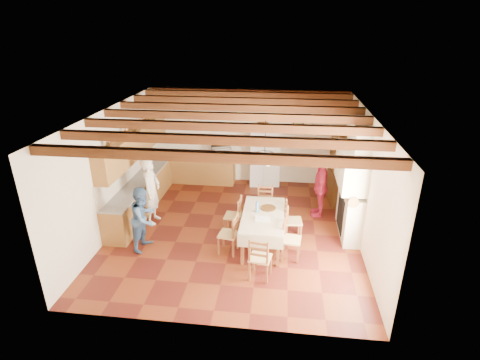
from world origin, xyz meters
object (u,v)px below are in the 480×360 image
(chair_left_near, at_px, (228,233))
(chair_right_far, at_px, (293,220))
(microwave, at_px, (221,152))
(chair_end_near, at_px, (260,257))
(chair_left_far, at_px, (233,215))
(refrigerator, at_px, (264,156))
(dining_table, at_px, (263,218))
(hutch, at_px, (340,168))
(person_woman_blue, at_px, (144,218))
(chair_right_near, at_px, (291,239))
(person_man, at_px, (151,191))
(person_woman_red, at_px, (320,187))
(chair_end_far, at_px, (265,205))

(chair_left_near, distance_m, chair_right_far, 1.65)
(microwave, bearing_deg, chair_end_near, -90.62)
(chair_left_far, height_order, chair_right_far, same)
(refrigerator, relative_size, dining_table, 1.01)
(refrigerator, relative_size, hutch, 0.88)
(chair_left_far, height_order, person_woman_blue, person_woman_blue)
(chair_right_near, height_order, person_man, person_man)
(hutch, bearing_deg, dining_table, -132.09)
(chair_left_near, xyz_separation_m, person_man, (-2.15, 1.17, 0.41))
(dining_table, bearing_deg, chair_right_far, 29.19)
(microwave, bearing_deg, hutch, -34.33)
(chair_left_far, relative_size, chair_right_near, 1.00)
(microwave, bearing_deg, refrigerator, -12.36)
(dining_table, height_order, chair_right_far, chair_right_far)
(hutch, xyz_separation_m, chair_end_near, (-1.99, -3.77, -0.58))
(dining_table, relative_size, chair_right_far, 1.92)
(dining_table, height_order, person_woman_red, person_woman_red)
(refrigerator, bearing_deg, chair_right_near, -85.27)
(chair_end_far, bearing_deg, chair_left_far, -139.09)
(chair_left_near, distance_m, chair_left_far, 0.86)
(hutch, bearing_deg, refrigerator, 148.77)
(chair_left_far, bearing_deg, dining_table, 62.53)
(chair_right_far, relative_size, person_woman_red, 0.58)
(hutch, relative_size, dining_table, 1.15)
(person_woman_blue, height_order, person_woman_red, person_woman_red)
(refrigerator, height_order, microwave, refrigerator)
(chair_left_far, xyz_separation_m, chair_end_far, (0.74, 0.67, 0.00))
(chair_right_far, height_order, microwave, microwave)
(chair_end_near, xyz_separation_m, microwave, (-1.57, 4.75, 0.58))
(refrigerator, distance_m, chair_right_near, 4.26)
(person_man, bearing_deg, chair_left_near, -116.99)
(refrigerator, bearing_deg, chair_left_far, -106.90)
(dining_table, height_order, chair_right_near, chair_right_near)
(person_woman_blue, bearing_deg, microwave, -3.86)
(refrigerator, relative_size, chair_left_near, 1.94)
(hutch, height_order, microwave, hutch)
(chair_right_near, height_order, chair_right_far, same)
(dining_table, xyz_separation_m, person_woman_blue, (-2.68, -0.41, 0.04))
(refrigerator, bearing_deg, person_man, -139.76)
(chair_left_near, bearing_deg, microwave, -159.70)
(dining_table, distance_m, chair_left_far, 0.93)
(person_man, distance_m, person_woman_blue, 1.23)
(hutch, relative_size, person_woman_red, 1.27)
(chair_left_near, bearing_deg, person_woman_blue, -80.28)
(chair_end_near, relative_size, person_woman_blue, 0.63)
(refrigerator, xyz_separation_m, chair_left_near, (-0.57, -4.08, -0.45))
(refrigerator, relative_size, person_woman_red, 1.11)
(hutch, relative_size, chair_left_near, 2.21)
(refrigerator, relative_size, chair_end_near, 1.94)
(person_man, xyz_separation_m, microwave, (1.35, 2.75, 0.18))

